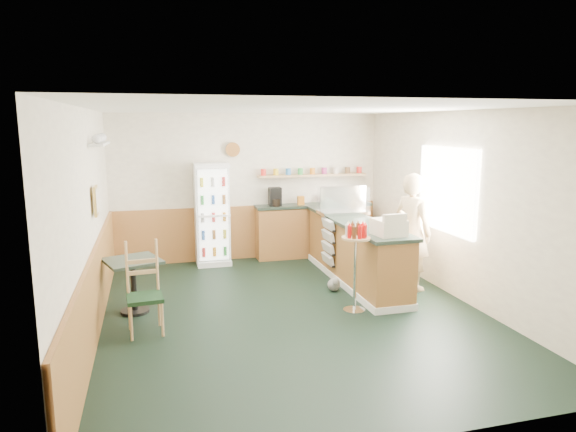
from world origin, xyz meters
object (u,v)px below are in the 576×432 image
object	(u,v)px
shopkeeper	(412,232)
condiment_stand	(356,252)
display_case	(343,200)
cafe_chair	(144,285)
drinks_fridge	(212,214)
cash_register	(389,227)
cafe_table	(133,275)

from	to	relation	value
shopkeeper	condiment_stand	size ratio (longest dim) A/B	1.49
display_case	cafe_chair	xyz separation A→B (m)	(-3.25, -1.76, -0.65)
drinks_fridge	display_case	bearing A→B (deg)	-27.81
cash_register	cafe_chair	size ratio (longest dim) A/B	0.36
cash_register	shopkeeper	world-z (taller)	shopkeeper
drinks_fridge	shopkeeper	size ratio (longest dim) A/B	1.02
condiment_stand	display_case	bearing A→B (deg)	74.19
cash_register	cafe_table	xyz separation A→B (m)	(-3.40, 0.64, -0.60)
display_case	shopkeeper	bearing A→B (deg)	-57.92
display_case	condiment_stand	xyz separation A→B (m)	(-0.51, -1.81, -0.41)
shopkeeper	cafe_chair	size ratio (longest dim) A/B	1.60
cafe_table	drinks_fridge	bearing A→B (deg)	58.83
drinks_fridge	cafe_chair	world-z (taller)	drinks_fridge
cash_register	display_case	bearing A→B (deg)	85.69
condiment_stand	cafe_chair	bearing A→B (deg)	178.84
cafe_table	cafe_chair	xyz separation A→B (m)	(0.15, -0.67, 0.07)
condiment_stand	cafe_chair	world-z (taller)	condiment_stand
display_case	cash_register	bearing A→B (deg)	-90.00
cash_register	cafe_table	bearing A→B (deg)	165.04
display_case	cash_register	world-z (taller)	display_case
drinks_fridge	condiment_stand	world-z (taller)	drinks_fridge
cafe_table	cafe_chair	bearing A→B (deg)	-77.32
drinks_fridge	cash_register	bearing A→B (deg)	-53.65
drinks_fridge	cafe_table	xyz separation A→B (m)	(-1.32, -2.18, -0.40)
cash_register	shopkeeper	distance (m)	0.96
drinks_fridge	cafe_chair	bearing A→B (deg)	-112.33
cash_register	cafe_table	size ratio (longest dim) A/B	0.47
shopkeeper	cafe_chair	world-z (taller)	shopkeeper
cafe_chair	cafe_table	bearing A→B (deg)	97.92
display_case	cash_register	size ratio (longest dim) A/B	2.02
display_case	condiment_stand	world-z (taller)	display_case
display_case	condiment_stand	distance (m)	1.93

